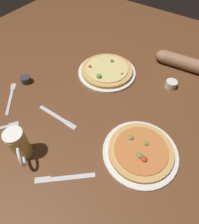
# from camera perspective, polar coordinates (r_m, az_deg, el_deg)

# --- Properties ---
(ground_plane) EXTENTS (2.40, 2.40, 0.03)m
(ground_plane) POSITION_cam_1_polar(r_m,az_deg,el_deg) (0.97, 0.00, -1.28)
(ground_plane) COLOR brown
(pizza_plate_near) EXTENTS (0.32, 0.32, 0.05)m
(pizza_plate_near) POSITION_cam_1_polar(r_m,az_deg,el_deg) (0.85, 11.78, -11.12)
(pizza_plate_near) COLOR silver
(pizza_plate_near) RESTS_ON ground_plane
(pizza_plate_far) EXTENTS (0.33, 0.33, 0.05)m
(pizza_plate_far) POSITION_cam_1_polar(r_m,az_deg,el_deg) (1.16, 2.15, 11.83)
(pizza_plate_far) COLOR silver
(pizza_plate_far) RESTS_ON ground_plane
(beer_mug_dark) EXTENTS (0.12, 0.10, 0.15)m
(beer_mug_dark) POSITION_cam_1_polar(r_m,az_deg,el_deg) (0.84, -22.27, -8.86)
(beer_mug_dark) COLOR gold
(beer_mug_dark) RESTS_ON ground_plane
(ramekin_sauce) EXTENTS (0.06, 0.06, 0.04)m
(ramekin_sauce) POSITION_cam_1_polar(r_m,az_deg,el_deg) (1.17, -20.53, 8.80)
(ramekin_sauce) COLOR #333338
(ramekin_sauce) RESTS_ON ground_plane
(ramekin_butter) EXTENTS (0.06, 0.06, 0.04)m
(ramekin_butter) POSITION_cam_1_polar(r_m,az_deg,el_deg) (1.14, 20.01, 7.58)
(ramekin_butter) COLOR silver
(ramekin_butter) RESTS_ON ground_plane
(knife_right) EXTENTS (0.23, 0.02, 0.01)m
(knife_right) POSITION_cam_1_polar(r_m,az_deg,el_deg) (0.97, -12.04, -1.40)
(knife_right) COLOR silver
(knife_right) RESTS_ON ground_plane
(fork_spare) EXTENTS (0.16, 0.18, 0.01)m
(fork_spare) POSITION_cam_1_polar(r_m,az_deg,el_deg) (1.13, -24.34, 3.92)
(fork_spare) COLOR silver
(fork_spare) RESTS_ON ground_plane
(knife_spare) EXTENTS (0.19, 0.17, 0.01)m
(knife_spare) POSITION_cam_1_polar(r_m,az_deg,el_deg) (0.81, -9.95, -18.27)
(knife_spare) COLOR silver
(knife_spare) RESTS_ON ground_plane
(diner_arm) EXTENTS (0.28, 0.10, 0.08)m
(diner_arm) POSITION_cam_1_polar(r_m,az_deg,el_deg) (1.28, 21.53, 13.70)
(diner_arm) COLOR #936B4C
(diner_arm) RESTS_ON ground_plane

